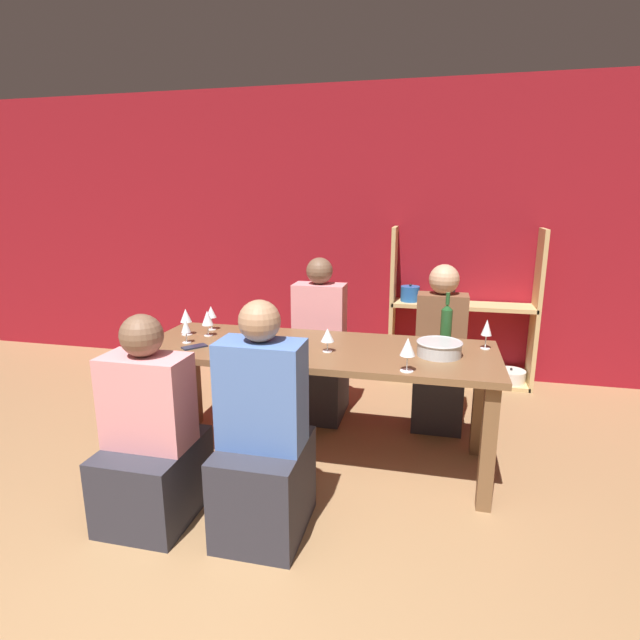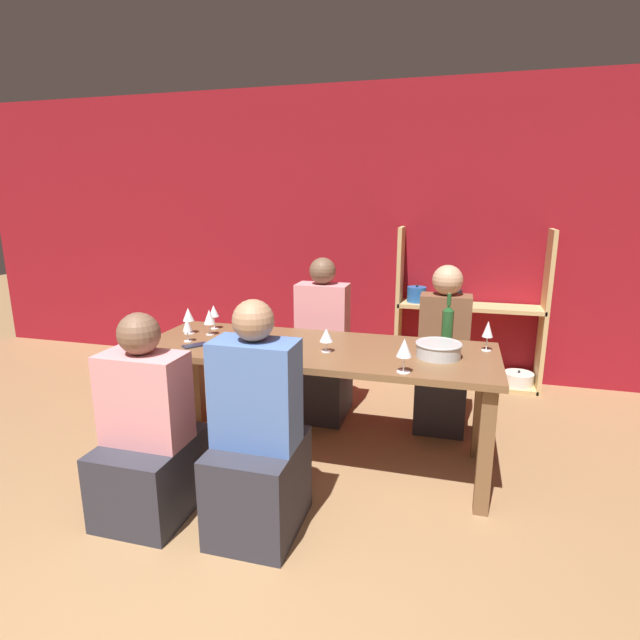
{
  "view_description": "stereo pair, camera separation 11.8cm",
  "coord_description": "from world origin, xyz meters",
  "px_view_note": "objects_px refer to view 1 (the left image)",
  "views": [
    {
      "loc": [
        0.71,
        -0.98,
        1.69
      ],
      "look_at": [
        0.01,
        2.04,
        0.92
      ],
      "focal_mm": 28.0,
      "sensor_mm": 36.0,
      "label": 1
    },
    {
      "loc": [
        0.83,
        -0.95,
        1.69
      ],
      "look_at": [
        0.01,
        2.04,
        0.92
      ],
      "focal_mm": 28.0,
      "sensor_mm": 36.0,
      "label": 2
    }
  ],
  "objects_px": {
    "wine_glass_red_a": "(257,324)",
    "wine_glass_white_b": "(261,328)",
    "wine_bottle_green": "(446,322)",
    "wine_glass_empty_c": "(408,347)",
    "mixing_bowl": "(439,348)",
    "wine_glass_white_c": "(211,313)",
    "person_far_b": "(439,366)",
    "person_near_b": "(263,451)",
    "wine_glass_empty_b": "(328,335)",
    "cell_phone": "(194,347)",
    "wine_glass_red_c": "(186,316)",
    "wine_glass_white_a": "(487,328)",
    "person_near_a": "(151,447)",
    "person_far_a": "(320,359)",
    "wine_glass_red_b": "(207,319)",
    "dining_table": "(316,362)",
    "wine_glass_empty_a": "(186,326)"
  },
  "relations": [
    {
      "from": "person_far_a",
      "to": "person_far_b",
      "type": "xyz_separation_m",
      "value": [
        0.91,
        0.04,
        0.0
      ]
    },
    {
      "from": "wine_glass_red_b",
      "to": "wine_glass_red_c",
      "type": "xyz_separation_m",
      "value": [
        -0.15,
        -0.01,
        0.01
      ]
    },
    {
      "from": "wine_glass_white_c",
      "to": "person_far_b",
      "type": "height_order",
      "value": "person_far_b"
    },
    {
      "from": "wine_glass_empty_b",
      "to": "wine_glass_red_b",
      "type": "bearing_deg",
      "value": 169.13
    },
    {
      "from": "wine_glass_empty_b",
      "to": "person_near_a",
      "type": "xyz_separation_m",
      "value": [
        -0.8,
        -0.7,
        -0.47
      ]
    },
    {
      "from": "wine_glass_red_a",
      "to": "wine_glass_white_c",
      "type": "xyz_separation_m",
      "value": [
        -0.41,
        0.18,
        0.02
      ]
    },
    {
      "from": "wine_glass_white_a",
      "to": "wine_glass_red_c",
      "type": "bearing_deg",
      "value": -176.41
    },
    {
      "from": "wine_glass_red_b",
      "to": "person_near_a",
      "type": "xyz_separation_m",
      "value": [
        0.06,
        -0.87,
        -0.49
      ]
    },
    {
      "from": "wine_glass_white_c",
      "to": "person_far_b",
      "type": "bearing_deg",
      "value": 17.29
    },
    {
      "from": "wine_bottle_green",
      "to": "wine_glass_empty_c",
      "type": "relative_size",
      "value": 1.72
    },
    {
      "from": "dining_table",
      "to": "wine_glass_white_b",
      "type": "relative_size",
      "value": 13.21
    },
    {
      "from": "wine_bottle_green",
      "to": "wine_glass_empty_b",
      "type": "bearing_deg",
      "value": -150.62
    },
    {
      "from": "wine_glass_white_a",
      "to": "wine_glass_empty_b",
      "type": "distance_m",
      "value": 0.98
    },
    {
      "from": "wine_bottle_green",
      "to": "wine_glass_red_b",
      "type": "bearing_deg",
      "value": -171.7
    },
    {
      "from": "person_far_a",
      "to": "person_near_b",
      "type": "distance_m",
      "value": 1.46
    },
    {
      "from": "wine_glass_empty_c",
      "to": "wine_glass_white_b",
      "type": "bearing_deg",
      "value": 164.08
    },
    {
      "from": "wine_glass_empty_c",
      "to": "person_far_a",
      "type": "distance_m",
      "value": 1.33
    },
    {
      "from": "dining_table",
      "to": "cell_phone",
      "type": "bearing_deg",
      "value": -165.67
    },
    {
      "from": "wine_glass_red_a",
      "to": "wine_glass_red_c",
      "type": "relative_size",
      "value": 0.91
    },
    {
      "from": "person_near_b",
      "to": "wine_glass_white_c",
      "type": "bearing_deg",
      "value": 126.1
    },
    {
      "from": "wine_glass_red_a",
      "to": "wine_glass_red_c",
      "type": "distance_m",
      "value": 0.52
    },
    {
      "from": "cell_phone",
      "to": "wine_glass_white_b",
      "type": "bearing_deg",
      "value": 17.56
    },
    {
      "from": "mixing_bowl",
      "to": "wine_bottle_green",
      "type": "relative_size",
      "value": 0.84
    },
    {
      "from": "wine_glass_white_c",
      "to": "person_near_a",
      "type": "distance_m",
      "value": 1.14
    },
    {
      "from": "mixing_bowl",
      "to": "dining_table",
      "type": "bearing_deg",
      "value": 179.57
    },
    {
      "from": "wine_glass_red_b",
      "to": "wine_glass_empty_a",
      "type": "relative_size",
      "value": 1.1
    },
    {
      "from": "wine_glass_empty_c",
      "to": "wine_bottle_green",
      "type": "bearing_deg",
      "value": 72.01
    },
    {
      "from": "wine_glass_red_a",
      "to": "person_near_b",
      "type": "relative_size",
      "value": 0.13
    },
    {
      "from": "mixing_bowl",
      "to": "wine_glass_white_b",
      "type": "distance_m",
      "value": 1.1
    },
    {
      "from": "person_far_b",
      "to": "person_far_a",
      "type": "bearing_deg",
      "value": 2.62
    },
    {
      "from": "wine_glass_empty_c",
      "to": "cell_phone",
      "type": "relative_size",
      "value": 1.17
    },
    {
      "from": "wine_glass_white_a",
      "to": "person_near_a",
      "type": "bearing_deg",
      "value": -150.64
    },
    {
      "from": "person_far_a",
      "to": "wine_glass_red_b",
      "type": "bearing_deg",
      "value": 43.66
    },
    {
      "from": "wine_glass_white_a",
      "to": "wine_glass_white_c",
      "type": "height_order",
      "value": "wine_glass_white_a"
    },
    {
      "from": "wine_glass_empty_b",
      "to": "person_far_b",
      "type": "bearing_deg",
      "value": 50.17
    },
    {
      "from": "wine_bottle_green",
      "to": "wine_glass_red_c",
      "type": "distance_m",
      "value": 1.74
    },
    {
      "from": "wine_bottle_green",
      "to": "person_near_a",
      "type": "xyz_separation_m",
      "value": [
        -1.5,
        -1.09,
        -0.5
      ]
    },
    {
      "from": "wine_glass_red_c",
      "to": "wine_glass_red_b",
      "type": "bearing_deg",
      "value": 2.93
    },
    {
      "from": "person_near_a",
      "to": "person_far_a",
      "type": "distance_m",
      "value": 1.58
    },
    {
      "from": "wine_glass_white_a",
      "to": "person_near_b",
      "type": "relative_size",
      "value": 0.15
    },
    {
      "from": "person_far_a",
      "to": "wine_glass_red_c",
      "type": "bearing_deg",
      "value": 37.85
    },
    {
      "from": "wine_glass_white_b",
      "to": "cell_phone",
      "type": "relative_size",
      "value": 1.05
    },
    {
      "from": "wine_bottle_green",
      "to": "wine_glass_empty_a",
      "type": "xyz_separation_m",
      "value": [
        -1.63,
        -0.42,
        -0.02
      ]
    },
    {
      "from": "wine_glass_empty_b",
      "to": "person_far_a",
      "type": "relative_size",
      "value": 0.12
    },
    {
      "from": "person_far_a",
      "to": "wine_glass_white_b",
      "type": "bearing_deg",
      "value": 75.0
    },
    {
      "from": "wine_glass_empty_b",
      "to": "cell_phone",
      "type": "xyz_separation_m",
      "value": [
        -0.83,
        -0.11,
        -0.1
      ]
    },
    {
      "from": "wine_glass_empty_c",
      "to": "person_far_b",
      "type": "distance_m",
      "value": 1.17
    },
    {
      "from": "wine_glass_red_a",
      "to": "wine_glass_white_b",
      "type": "bearing_deg",
      "value": -60.39
    },
    {
      "from": "dining_table",
      "to": "person_near_b",
      "type": "distance_m",
      "value": 0.8
    },
    {
      "from": "dining_table",
      "to": "wine_glass_red_b",
      "type": "height_order",
      "value": "wine_glass_red_b"
    }
  ]
}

